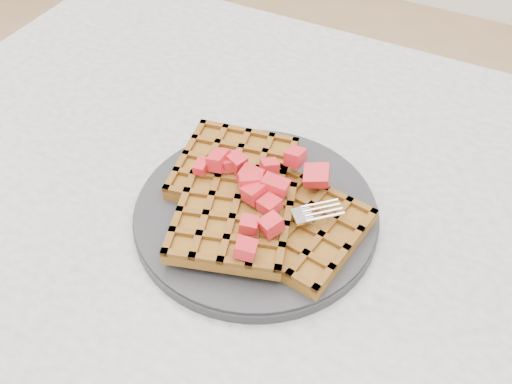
# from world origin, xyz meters

# --- Properties ---
(table) EXTENTS (1.20, 0.80, 0.75)m
(table) POSITION_xyz_m (0.00, 0.00, 0.64)
(table) COLOR #BCBCBA
(table) RESTS_ON ground
(plate) EXTENTS (0.25, 0.25, 0.02)m
(plate) POSITION_xyz_m (-0.11, 0.01, 0.76)
(plate) COLOR #242426
(plate) RESTS_ON table
(waffles) EXTENTS (0.23, 0.21, 0.03)m
(waffles) POSITION_xyz_m (-0.11, 0.00, 0.78)
(waffles) COLOR #935E1F
(waffles) RESTS_ON plate
(strawberry_pile) EXTENTS (0.15, 0.15, 0.02)m
(strawberry_pile) POSITION_xyz_m (-0.11, 0.01, 0.80)
(strawberry_pile) COLOR #AA0611
(strawberry_pile) RESTS_ON waffles
(fork) EXTENTS (0.15, 0.14, 0.02)m
(fork) POSITION_xyz_m (-0.08, -0.03, 0.77)
(fork) COLOR silver
(fork) RESTS_ON plate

